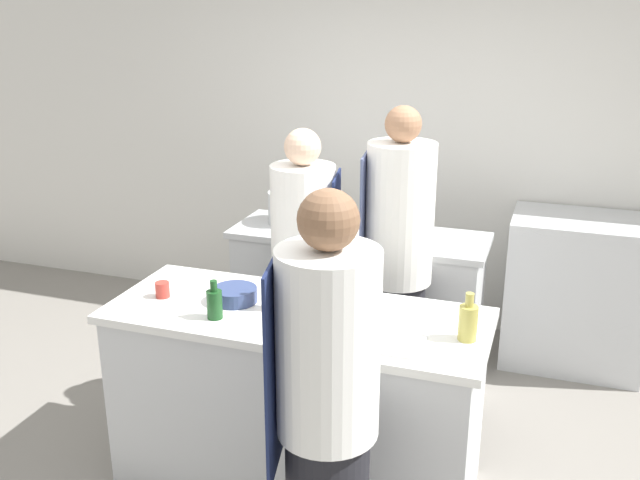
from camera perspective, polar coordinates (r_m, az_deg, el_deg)
ground_plane at (r=3.88m, az=-1.77°, el=-18.39°), size 16.00×16.00×0.00m
wall_back at (r=5.23m, az=6.42°, el=8.22°), size 8.00×0.06×2.80m
prep_counter at (r=3.62m, az=-1.84°, el=-12.48°), size 1.82×0.73×0.93m
pass_counter at (r=4.71m, az=3.02°, el=-4.78°), size 1.64×0.57×0.93m
oven_range at (r=5.02m, az=19.72°, el=-3.92°), size 0.87×0.60×1.01m
chef_at_prep_near at (r=2.74m, az=0.54°, el=-13.82°), size 0.43×0.41×1.74m
chef_at_stove at (r=4.09m, az=-1.27°, el=-2.81°), size 0.40×0.39×1.69m
chef_at_pass_far at (r=4.02m, az=6.20°, el=-2.23°), size 0.41×0.39×1.82m
bottle_olive_oil at (r=3.48m, az=-0.37°, el=-3.68°), size 0.08×0.08×0.21m
bottle_vinegar at (r=3.35m, az=-8.44°, el=-5.03°), size 0.07×0.07×0.19m
bottle_wine at (r=3.17m, az=11.76°, el=-6.40°), size 0.08×0.08×0.22m
bottle_cooking_oil at (r=3.41m, az=-3.69°, el=-4.04°), size 0.07×0.07×0.24m
bottle_sauce at (r=3.27m, az=3.88°, el=-5.33°), size 0.07×0.07×0.21m
bowl_mixing_large at (r=3.29m, az=-0.02°, el=-5.85°), size 0.19×0.19×0.09m
bowl_prep_small at (r=3.53m, az=-6.83°, el=-4.37°), size 0.22×0.22×0.07m
cup at (r=3.64m, az=-12.49°, el=-3.90°), size 0.07×0.07×0.08m
cutting_board at (r=3.11m, az=5.61°, el=-8.20°), size 0.28×0.23×0.01m
stockpot at (r=4.72m, az=-2.32°, el=2.64°), size 0.31×0.31×0.21m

